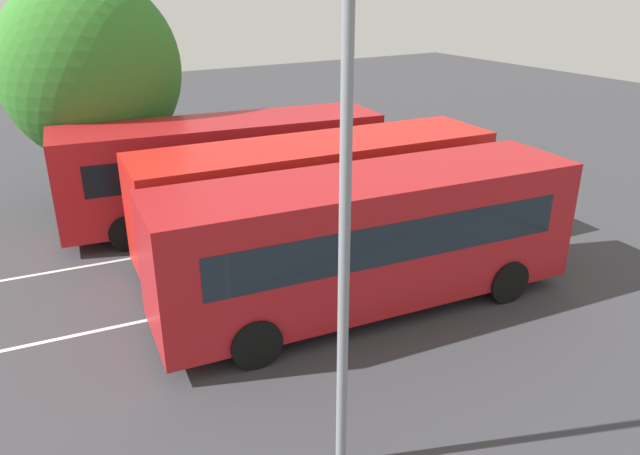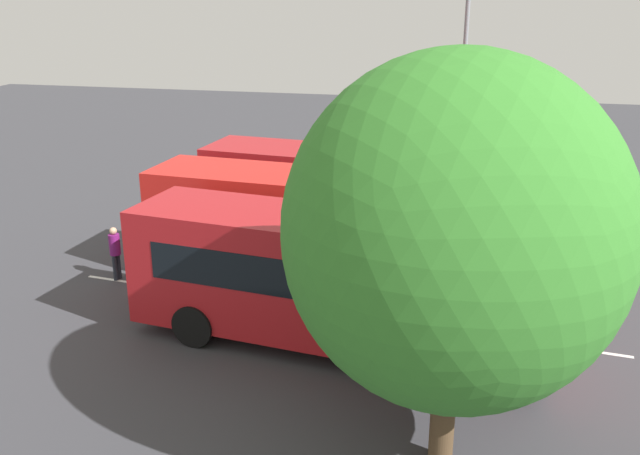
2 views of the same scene
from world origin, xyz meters
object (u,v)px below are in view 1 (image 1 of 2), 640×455
at_px(street_lamp, 342,176).
at_px(pedestrian, 451,179).
at_px(bus_far_left, 370,237).
at_px(bus_center_right, 225,166).
at_px(depot_tree, 91,70).
at_px(bus_center_left, 319,194).

bearing_deg(street_lamp, pedestrian, -27.72).
xyz_separation_m(bus_far_left, bus_center_right, (-0.74, 6.73, 0.00)).
distance_m(street_lamp, depot_tree, 14.27).
distance_m(pedestrian, depot_tree, 12.18).
distance_m(bus_far_left, depot_tree, 11.48).
bearing_deg(depot_tree, pedestrian, -33.34).
relative_size(bus_far_left, bus_center_right, 1.00).
distance_m(bus_center_right, depot_tree, 5.45).
bearing_deg(bus_center_left, bus_far_left, -94.26).
relative_size(bus_center_right, pedestrian, 6.20).
bearing_deg(street_lamp, bus_far_left, -18.21).
distance_m(bus_far_left, street_lamp, 5.64).
xyz_separation_m(bus_center_left, street_lamp, (-3.60, -6.73, 2.94)).
xyz_separation_m(bus_center_right, pedestrian, (6.94, -2.56, -0.82)).
distance_m(bus_far_left, pedestrian, 7.52).
distance_m(bus_center_left, bus_center_right, 3.86).
bearing_deg(street_lamp, bus_center_right, 9.32).
bearing_deg(pedestrian, depot_tree, -21.63).
height_order(bus_center_right, pedestrian, bus_center_right).
bearing_deg(bus_center_right, pedestrian, -12.44).
bearing_deg(pedestrian, bus_far_left, 45.67).
xyz_separation_m(bus_far_left, pedestrian, (6.20, 4.18, -0.82)).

